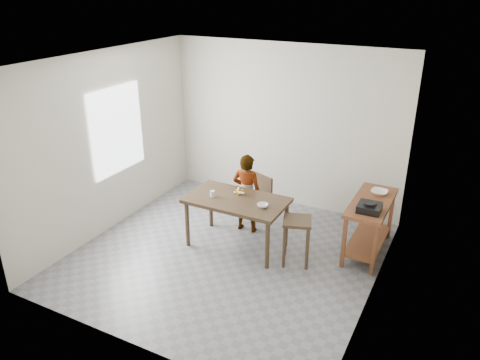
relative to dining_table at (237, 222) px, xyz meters
The scene contains 17 objects.
floor 0.50m from the dining_table, 90.00° to the right, with size 4.00×4.00×0.04m, color slate.
ceiling 2.36m from the dining_table, 90.00° to the right, with size 4.00×4.00×0.04m, color white.
wall_back 1.98m from the dining_table, 90.00° to the left, with size 4.00×0.04×2.70m, color beige.
wall_front 2.52m from the dining_table, 90.00° to the right, with size 4.00×0.04×2.70m, color beige.
wall_left 2.26m from the dining_table, behind, with size 0.04×4.00×2.70m, color beige.
wall_right 2.26m from the dining_table, ahead, with size 0.04×4.00×2.70m, color beige.
window_pane 2.27m from the dining_table, behind, with size 0.02×1.10×1.30m, color white.
dining_table is the anchor object (origin of this frame).
prep_counter 1.86m from the dining_table, 22.15° to the left, with size 0.50×1.20×0.80m, color brown, non-canonical shape.
child 0.55m from the dining_table, 99.93° to the left, with size 0.45×0.30×1.24m, color silver.
dining_chair 0.74m from the dining_table, 94.50° to the left, with size 0.37×0.37×0.77m, color #3C2B1B, non-canonical shape.
stool 0.92m from the dining_table, ahead, with size 0.37×0.37×0.66m, color #3C2B1B, non-canonical shape.
glass_tumbler 0.55m from the dining_table, 164.78° to the right, with size 0.07×0.07×0.09m, color silver.
small_bowl 0.59m from the dining_table, ahead, with size 0.15×0.15×0.05m, color white.
banana 0.43m from the dining_table, 105.34° to the left, with size 0.17×0.12×0.06m, color yellow, non-canonical shape.
serving_bowl 2.06m from the dining_table, 28.90° to the left, with size 0.23×0.23×0.06m, color white.
gas_burner 1.86m from the dining_table, 12.16° to the left, with size 0.30×0.30×0.10m, color black.
Camera 1 is at (2.76, -4.93, 3.59)m, focal length 35.00 mm.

